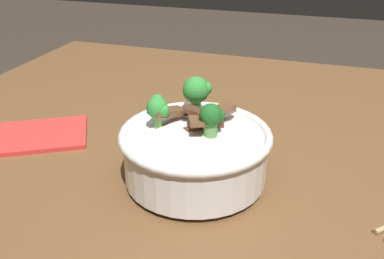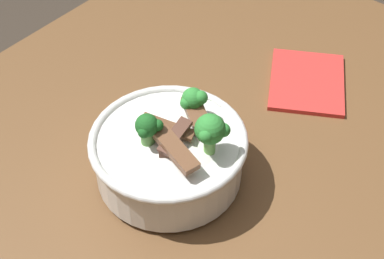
% 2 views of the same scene
% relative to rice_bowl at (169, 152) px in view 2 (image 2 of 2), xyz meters
% --- Properties ---
extents(rice_bowl, '(0.22, 0.22, 0.14)m').
position_rel_rice_bowl_xyz_m(rice_bowl, '(0.00, 0.00, 0.00)').
color(rice_bowl, white).
rests_on(rice_bowl, dining_table).
extents(folded_napkin, '(0.20, 0.18, 0.01)m').
position_rel_rice_bowl_xyz_m(folded_napkin, '(-0.30, 0.05, -0.05)').
color(folded_napkin, red).
rests_on(folded_napkin, dining_table).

